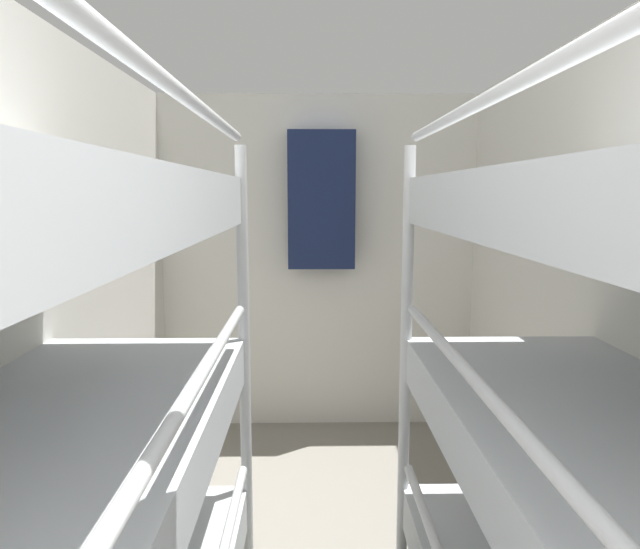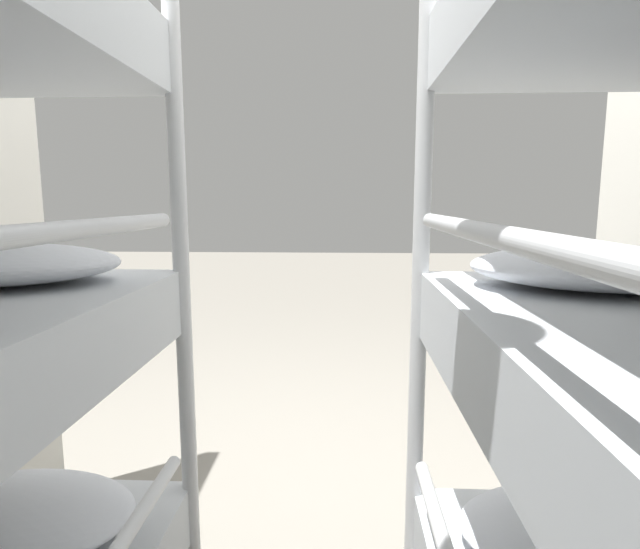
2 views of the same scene
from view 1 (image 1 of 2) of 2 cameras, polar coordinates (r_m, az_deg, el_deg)
wall_back at (r=3.95m, az=-0.16°, el=1.04°), size 2.26×0.06×2.29m
bunk_stack_left_near at (r=1.50m, az=-27.14°, el=-18.01°), size 0.78×1.86×1.84m
bunk_stack_right_near at (r=1.55m, az=29.33°, el=-17.22°), size 0.78×1.86×1.84m
hanging_coat at (r=3.77m, az=0.14°, el=7.44°), size 0.44×0.12×0.90m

